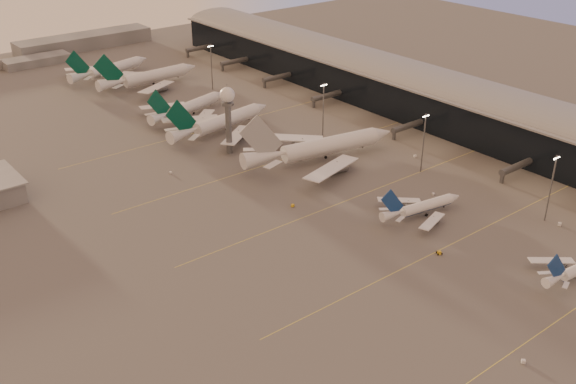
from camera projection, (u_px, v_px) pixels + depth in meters
ground at (437, 278)px, 205.83m from camera, size 700.00×700.00×0.00m
taxiway_markings at (376, 188)px, 261.74m from camera, size 180.00×185.25×0.02m
terminal at (409, 89)px, 338.37m from camera, size 57.00×362.00×23.04m
radar_tower at (228, 107)px, 283.16m from camera, size 6.40×6.40×31.10m
mast_a at (551, 185)px, 232.11m from camera, size 3.60×0.56×25.00m
mast_b at (424, 141)px, 268.88m from camera, size 3.60×0.56×25.00m
mast_c at (323, 107)px, 304.53m from camera, size 3.60×0.56×25.00m
mast_d at (211, 65)px, 366.33m from camera, size 3.60×0.56×25.00m
distant_horizon at (47, 50)px, 432.85m from camera, size 165.00×37.50×9.00m
narrowbody_mid at (421, 208)px, 240.15m from camera, size 35.97×28.51×14.12m
widebody_white at (321, 151)px, 283.42m from camera, size 72.30×57.46×25.61m
greentail_a at (221, 125)px, 312.37m from camera, size 61.10×48.96×22.33m
greentail_b at (189, 109)px, 332.97m from camera, size 51.74×41.20×19.30m
greentail_c at (149, 79)px, 375.74m from camera, size 63.33×51.06×22.99m
greentail_d at (110, 71)px, 391.10m from camera, size 56.13×44.75×20.84m
gsv_truck_a at (523, 359)px, 170.90m from camera, size 5.13×5.01×2.13m
gsv_catering_a at (561, 220)px, 233.94m from camera, size 5.94×3.97×4.48m
gsv_tug_mid at (439, 253)px, 217.64m from camera, size 4.33×3.70×1.06m
gsv_truck_b at (434, 193)px, 255.76m from camera, size 4.98×3.08×1.89m
gsv_truck_c at (293, 204)px, 247.25m from camera, size 5.49×3.25×2.09m
gsv_catering_b at (416, 153)px, 287.56m from camera, size 5.12×3.73×3.84m
gsv_tug_far at (299, 159)px, 285.05m from camera, size 3.08×4.07×1.03m
gsv_truck_d at (170, 171)px, 273.06m from camera, size 2.21×4.83×1.88m
gsv_tug_hangar at (240, 115)px, 333.32m from camera, size 4.03×2.46×1.14m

